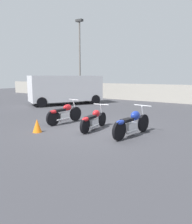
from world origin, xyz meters
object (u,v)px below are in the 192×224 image
object	(u,v)px
light_pole_right	(80,52)
motorcycle_slot_0	(64,114)
motorcycle_slot_2	(132,124)
motorcycle_slot_1	(94,120)
traffic_cone_near	(37,126)
parked_van	(66,89)

from	to	relation	value
light_pole_right	motorcycle_slot_0	bearing A→B (deg)	-54.82
light_pole_right	motorcycle_slot_2	bearing A→B (deg)	-43.90
motorcycle_slot_0	motorcycle_slot_1	bearing A→B (deg)	-2.19
motorcycle_slot_1	traffic_cone_near	xyz separation A→B (m)	(-1.53, -1.53, -0.14)
motorcycle_slot_0	motorcycle_slot_2	world-z (taller)	motorcycle_slot_0
motorcycle_slot_2	parked_van	xyz separation A→B (m)	(-7.98, 5.35, 0.75)
motorcycle_slot_0	motorcycle_slot_1	size ratio (longest dim) A/B	1.01
light_pole_right	motorcycle_slot_1	size ratio (longest dim) A/B	3.65
light_pole_right	motorcycle_slot_2	size ratio (longest dim) A/B	3.27
motorcycle_slot_1	motorcycle_slot_0	bearing A→B (deg)	166.14
motorcycle_slot_0	motorcycle_slot_1	xyz separation A→B (m)	(1.77, -0.22, -0.04)
light_pole_right	traffic_cone_near	bearing A→B (deg)	-58.31
motorcycle_slot_0	motorcycle_slot_2	xyz separation A→B (m)	(3.41, -0.20, 0.01)
parked_van	traffic_cone_near	distance (m)	8.47
motorcycle_slot_1	traffic_cone_near	world-z (taller)	motorcycle_slot_1
motorcycle_slot_2	parked_van	world-z (taller)	parked_van
motorcycle_slot_2	motorcycle_slot_1	bearing A→B (deg)	-172.11
motorcycle_slot_0	traffic_cone_near	size ratio (longest dim) A/B	4.05
motorcycle_slot_1	parked_van	distance (m)	8.35
motorcycle_slot_0	parked_van	xyz separation A→B (m)	(-4.57, 5.15, 0.76)
light_pole_right	parked_van	world-z (taller)	light_pole_right
traffic_cone_near	motorcycle_slot_0	bearing A→B (deg)	97.97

